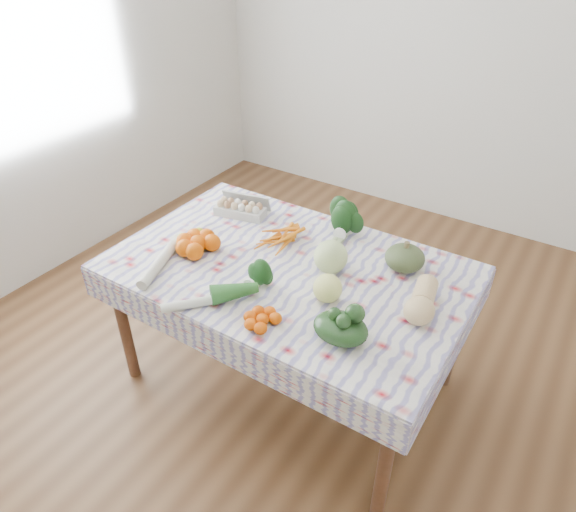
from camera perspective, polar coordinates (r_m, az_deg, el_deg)
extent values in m
plane|color=#54341C|center=(2.94, 0.00, -13.34)|extent=(4.50, 4.50, 0.00)
cube|color=silver|center=(4.13, 18.56, 21.93)|extent=(4.00, 0.04, 2.80)
cube|color=brown|center=(2.45, 0.00, -1.74)|extent=(1.60, 1.00, 0.04)
cylinder|color=brown|center=(2.84, -17.77, -7.41)|extent=(0.06, 0.06, 0.71)
cylinder|color=brown|center=(2.21, 10.74, -21.69)|extent=(0.06, 0.06, 0.71)
cylinder|color=brown|center=(3.32, -6.63, 0.85)|extent=(0.06, 0.06, 0.71)
cylinder|color=brown|center=(2.80, 18.10, -8.26)|extent=(0.06, 0.06, 0.71)
cube|color=silver|center=(2.43, 0.00, -1.25)|extent=(1.66, 1.06, 0.01)
cube|color=#B7B7B2|center=(2.83, -5.36, 5.16)|extent=(0.29, 0.17, 0.07)
cube|color=orange|center=(2.59, -0.40, 1.95)|extent=(0.30, 0.29, 0.04)
ellipsoid|color=#153A14|center=(2.63, 6.24, 3.59)|extent=(0.19, 0.17, 0.15)
ellipsoid|color=#3E4C29|center=(2.44, 12.85, -0.20)|extent=(0.21, 0.21, 0.12)
sphere|color=#B7CF81|center=(2.36, 4.77, -0.07)|extent=(0.17, 0.17, 0.16)
ellipsoid|color=#D9B379|center=(2.21, 14.72, -4.64)|extent=(0.17, 0.29, 0.13)
cube|color=#E25403|center=(2.55, -10.00, 1.39)|extent=(0.32, 0.32, 0.09)
ellipsoid|color=#184718|center=(2.29, -3.77, -2.26)|extent=(0.15, 0.15, 0.10)
cube|color=#DC4D02|center=(2.09, -2.87, -6.98)|extent=(0.21, 0.21, 0.06)
sphere|color=#E6EB76|center=(2.20, 4.42, -3.59)|extent=(0.16, 0.16, 0.13)
ellipsoid|color=black|center=(2.03, 5.86, -7.99)|extent=(0.25, 0.21, 0.10)
cylinder|color=beige|center=(2.47, -14.17, -0.86)|extent=(0.17, 0.36, 0.05)
cylinder|color=beige|center=(2.22, -8.76, -4.86)|extent=(0.30, 0.33, 0.04)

